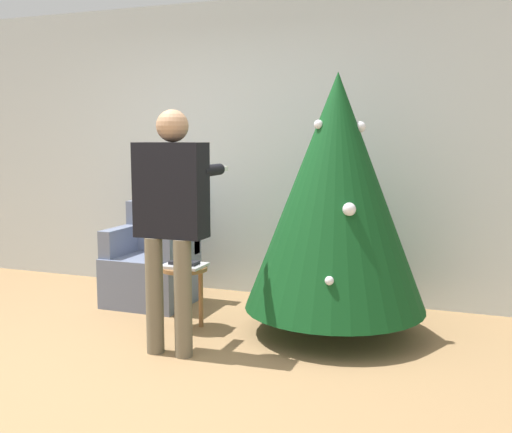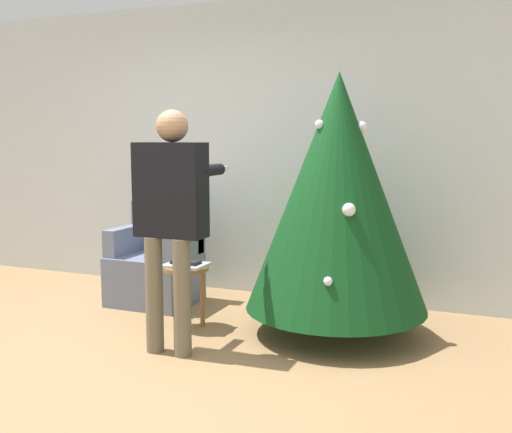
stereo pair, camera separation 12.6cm
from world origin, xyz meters
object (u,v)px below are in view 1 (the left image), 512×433
(person_standing, at_px, (171,208))
(armchair, at_px, (153,266))
(side_stool, at_px, (184,278))
(christmas_tree, at_px, (336,192))

(person_standing, bearing_deg, armchair, 126.26)
(armchair, xyz_separation_m, side_stool, (0.59, -0.53, 0.06))
(armchair, distance_m, side_stool, 0.80)
(person_standing, xyz_separation_m, side_stool, (-0.17, 0.49, -0.61))
(armchair, xyz_separation_m, person_standing, (0.75, -1.03, 0.66))
(christmas_tree, xyz_separation_m, person_standing, (-0.94, -0.78, -0.07))
(armchair, relative_size, side_stool, 1.84)
(armchair, height_order, person_standing, person_standing)
(christmas_tree, distance_m, armchair, 1.86)
(person_standing, relative_size, side_stool, 3.43)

